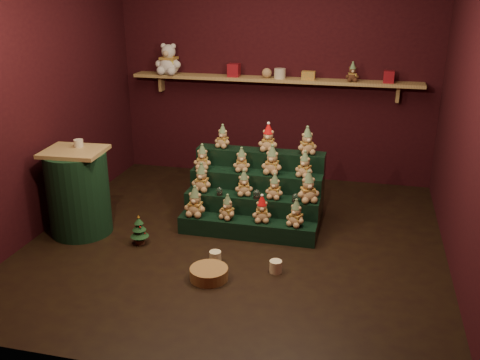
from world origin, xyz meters
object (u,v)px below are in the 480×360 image
(mug_left, at_px, (215,257))
(white_bear, at_px, (169,55))
(mini_christmas_tree, at_px, (139,230))
(snow_globe_a, at_px, (219,191))
(snow_globe_b, at_px, (257,194))
(side_table, at_px, (78,192))
(brown_bear, at_px, (352,72))
(riser_tier_front, at_px, (247,228))
(wicker_basket, at_px, (209,273))
(snow_globe_c, at_px, (295,198))
(mug_right, at_px, (276,267))

(mug_left, bearing_deg, white_bear, 118.55)
(mini_christmas_tree, height_order, white_bear, white_bear)
(mug_left, xyz_separation_m, white_bear, (-1.26, 2.31, 1.51))
(snow_globe_a, bearing_deg, snow_globe_b, 0.00)
(side_table, xyz_separation_m, brown_bear, (2.56, 2.01, 0.99))
(side_table, relative_size, mini_christmas_tree, 2.88)
(riser_tier_front, relative_size, brown_bear, 6.31)
(mini_christmas_tree, bearing_deg, wicker_basket, -29.38)
(snow_globe_c, bearing_deg, brown_bear, 74.86)
(mini_christmas_tree, xyz_separation_m, mug_right, (1.40, -0.23, -0.09))
(mini_christmas_tree, distance_m, wicker_basket, 0.99)
(side_table, distance_m, brown_bear, 3.40)
(mug_left, xyz_separation_m, brown_bear, (1.04, 2.31, 1.38))
(brown_bear, bearing_deg, mug_right, -110.41)
(side_table, bearing_deg, mug_right, -13.18)
(mini_christmas_tree, height_order, mug_left, mini_christmas_tree)
(side_table, relative_size, mug_right, 7.94)
(snow_globe_a, distance_m, snow_globe_c, 0.79)
(mug_right, xyz_separation_m, white_bear, (-1.83, 2.36, 1.51))
(side_table, height_order, mini_christmas_tree, side_table)
(brown_bear, bearing_deg, wicker_basket, -120.40)
(mini_christmas_tree, xyz_separation_m, brown_bear, (1.87, 2.12, 1.28))
(wicker_basket, distance_m, white_bear, 3.27)
(mug_left, bearing_deg, mug_right, -4.40)
(snow_globe_a, xyz_separation_m, mug_right, (0.74, -0.79, -0.35))
(snow_globe_a, height_order, mug_left, snow_globe_a)
(riser_tier_front, distance_m, mug_left, 0.61)
(mini_christmas_tree, height_order, mug_right, mini_christmas_tree)
(mini_christmas_tree, distance_m, mug_right, 1.42)
(mug_right, height_order, brown_bear, brown_bear)
(mug_left, height_order, wicker_basket, mug_left)
(wicker_basket, xyz_separation_m, brown_bear, (1.02, 2.60, 1.38))
(snow_globe_a, bearing_deg, side_table, -161.70)
(riser_tier_front, bearing_deg, mug_left, -105.32)
(snow_globe_c, height_order, mug_right, snow_globe_c)
(wicker_basket, height_order, white_bear, white_bear)
(white_bear, bearing_deg, snow_globe_b, -42.66)
(snow_globe_b, relative_size, mug_right, 0.86)
(snow_globe_a, relative_size, side_table, 0.10)
(side_table, bearing_deg, snow_globe_c, 8.07)
(mini_christmas_tree, bearing_deg, snow_globe_a, 40.32)
(snow_globe_a, height_order, snow_globe_b, snow_globe_b)
(riser_tier_front, relative_size, mug_left, 12.69)
(mug_right, xyz_separation_m, wicker_basket, (-0.54, -0.25, -0.00))
(side_table, distance_m, mug_left, 1.59)
(riser_tier_front, bearing_deg, white_bear, 129.51)
(wicker_basket, bearing_deg, brown_bear, 68.70)
(snow_globe_c, xyz_separation_m, brown_bear, (0.42, 1.56, 1.03))
(side_table, xyz_separation_m, mini_christmas_tree, (0.69, -0.11, -0.29))
(white_bear, bearing_deg, snow_globe_a, -51.25)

